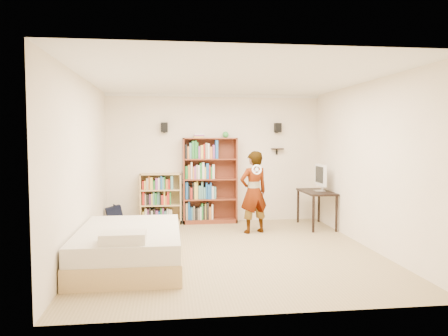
{
  "coord_description": "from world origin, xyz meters",
  "views": [
    {
      "loc": [
        -0.96,
        -6.72,
        1.79
      ],
      "look_at": [
        -0.03,
        0.6,
        1.28
      ],
      "focal_mm": 35.0,
      "sensor_mm": 36.0,
      "label": 1
    }
  ],
  "objects_px": {
    "tall_bookshelf": "(210,180)",
    "computer_desk": "(316,209)",
    "daybed": "(130,242)",
    "person": "(254,192)",
    "low_bookshelf": "(161,199)"
  },
  "relations": [
    {
      "from": "computer_desk",
      "to": "person",
      "type": "height_order",
      "value": "person"
    },
    {
      "from": "computer_desk",
      "to": "daybed",
      "type": "height_order",
      "value": "computer_desk"
    },
    {
      "from": "low_bookshelf",
      "to": "computer_desk",
      "type": "xyz_separation_m",
      "value": [
        3.1,
        -0.7,
        -0.16
      ]
    },
    {
      "from": "tall_bookshelf",
      "to": "daybed",
      "type": "height_order",
      "value": "tall_bookshelf"
    },
    {
      "from": "tall_bookshelf",
      "to": "daybed",
      "type": "distance_m",
      "value": 3.26
    },
    {
      "from": "tall_bookshelf",
      "to": "computer_desk",
      "type": "height_order",
      "value": "tall_bookshelf"
    },
    {
      "from": "person",
      "to": "low_bookshelf",
      "type": "bearing_deg",
      "value": -49.68
    },
    {
      "from": "daybed",
      "to": "tall_bookshelf",
      "type": "bearing_deg",
      "value": 63.94
    },
    {
      "from": "tall_bookshelf",
      "to": "daybed",
      "type": "relative_size",
      "value": 0.82
    },
    {
      "from": "low_bookshelf",
      "to": "computer_desk",
      "type": "distance_m",
      "value": 3.18
    },
    {
      "from": "low_bookshelf",
      "to": "person",
      "type": "xyz_separation_m",
      "value": [
        1.75,
        -1.07,
        0.24
      ]
    },
    {
      "from": "tall_bookshelf",
      "to": "computer_desk",
      "type": "xyz_separation_m",
      "value": [
        2.08,
        -0.69,
        -0.53
      ]
    },
    {
      "from": "tall_bookshelf",
      "to": "computer_desk",
      "type": "bearing_deg",
      "value": -18.44
    },
    {
      "from": "tall_bookshelf",
      "to": "computer_desk",
      "type": "relative_size",
      "value": 1.68
    },
    {
      "from": "computer_desk",
      "to": "person",
      "type": "bearing_deg",
      "value": -164.62
    }
  ]
}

